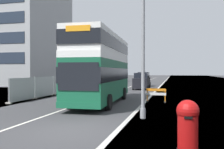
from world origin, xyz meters
TOP-DOWN VIEW (x-y plane):
  - ground at (0.54, 0.16)m, footprint 140.00×280.00m
  - double_decker_bus at (-1.15, 8.49)m, footprint 3.18×10.51m
  - lamppost_foreground at (2.65, 3.34)m, footprint 0.29×0.70m
  - red_pillar_postbox at (4.57, -1.76)m, footprint 0.64×0.64m
  - roadworks_barrier at (2.82, 10.05)m, footprint 1.52×0.45m
  - construction_site_fence at (-7.63, 18.23)m, footprint 0.44×24.00m
  - car_oncoming_near at (-0.06, 23.28)m, footprint 2.08×3.96m
  - car_receding_mid at (-0.63, 30.06)m, footprint 1.99×3.82m
  - bare_tree_far_verge_near at (-15.17, 34.90)m, footprint 2.08×2.45m
  - bare_tree_far_verge_mid at (-13.76, 36.79)m, footprint 2.97×2.24m

SIDE VIEW (x-z plane):
  - ground at x=0.54m, z-range -0.10..0.00m
  - roadworks_barrier at x=2.82m, z-range 0.12..1.18m
  - red_pillar_postbox at x=4.57m, z-range 0.07..1.66m
  - construction_site_fence at x=-7.63m, z-range -0.04..1.89m
  - car_oncoming_near at x=-0.06m, z-range -0.06..2.13m
  - car_receding_mid at x=-0.63m, z-range -0.07..2.21m
  - bare_tree_far_verge_near at x=-15.17m, z-range 0.05..4.62m
  - bare_tree_far_verge_mid at x=-13.76m, z-range 0.01..5.14m
  - double_decker_bus at x=-1.15m, z-range 0.16..5.25m
  - lamppost_foreground at x=2.65m, z-range -0.24..9.24m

